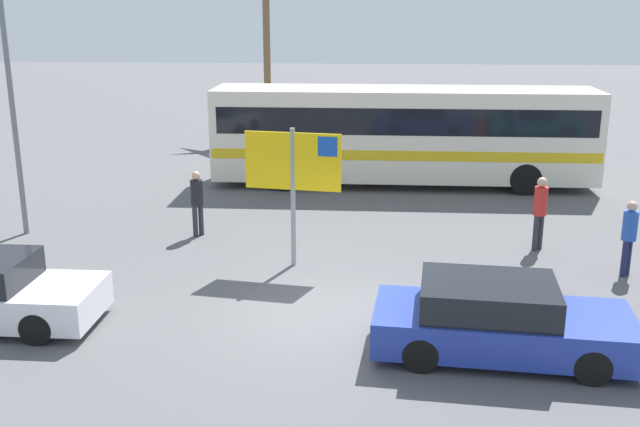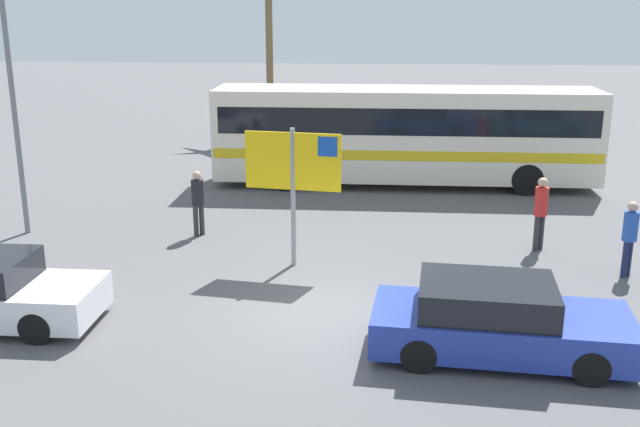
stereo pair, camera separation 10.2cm
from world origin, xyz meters
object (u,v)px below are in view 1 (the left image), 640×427
(car_blue, at_px, (498,320))
(pedestrian_crossing_lot, at_px, (629,232))
(bus_front_coach, at_px, (403,131))
(ferry_sign, at_px, (295,167))
(pedestrian_by_bus, at_px, (540,207))
(pedestrian_near_sign, at_px, (197,198))

(car_blue, bearing_deg, pedestrian_crossing_lot, 54.99)
(bus_front_coach, height_order, pedestrian_crossing_lot, bus_front_coach)
(bus_front_coach, distance_m, ferry_sign, 8.54)
(ferry_sign, distance_m, pedestrian_by_bus, 6.13)
(bus_front_coach, height_order, ferry_sign, ferry_sign)
(ferry_sign, xyz_separation_m, car_blue, (3.92, -4.27, -1.69))
(pedestrian_near_sign, bearing_deg, car_blue, 0.22)
(car_blue, xyz_separation_m, pedestrian_near_sign, (-6.68, 6.33, 0.38))
(bus_front_coach, distance_m, pedestrian_by_bus, 7.28)
(pedestrian_crossing_lot, bearing_deg, car_blue, 93.90)
(pedestrian_near_sign, xyz_separation_m, pedestrian_by_bus, (8.57, -0.54, 0.07))
(bus_front_coach, height_order, pedestrian_near_sign, bus_front_coach)
(car_blue, bearing_deg, ferry_sign, 137.77)
(bus_front_coach, bearing_deg, pedestrian_crossing_lot, -60.55)
(ferry_sign, height_order, pedestrian_crossing_lot, ferry_sign)
(car_blue, height_order, pedestrian_crossing_lot, pedestrian_crossing_lot)
(pedestrian_near_sign, height_order, pedestrian_by_bus, pedestrian_by_bus)
(ferry_sign, bearing_deg, car_blue, -39.11)
(bus_front_coach, distance_m, pedestrian_crossing_lot, 9.51)
(ferry_sign, distance_m, car_blue, 6.04)
(bus_front_coach, relative_size, pedestrian_by_bus, 6.76)
(pedestrian_by_bus, distance_m, pedestrian_crossing_lot, 2.31)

